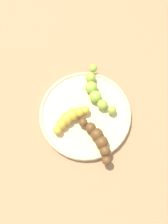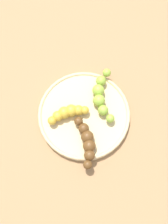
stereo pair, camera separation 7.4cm
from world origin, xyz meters
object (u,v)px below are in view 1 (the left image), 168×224
at_px(fruit_bowl, 84,115).
at_px(banana_spotted, 69,118).
at_px(banana_overripe, 97,139).
at_px(banana_green, 95,91).

distance_m(fruit_bowl, banana_spotted, 0.05).
relative_size(banana_overripe, banana_green, 0.83).
height_order(banana_spotted, banana_overripe, same).
relative_size(banana_spotted, banana_green, 0.67).
xyz_separation_m(fruit_bowl, banana_spotted, (-0.02, 0.04, 0.02)).
relative_size(fruit_bowl, banana_spotted, 2.57).
distance_m(fruit_bowl, banana_green, 0.07).
bearing_deg(fruit_bowl, banana_spotted, 111.84).
distance_m(banana_overripe, banana_green, 0.14).
bearing_deg(banana_spotted, fruit_bowl, -105.21).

